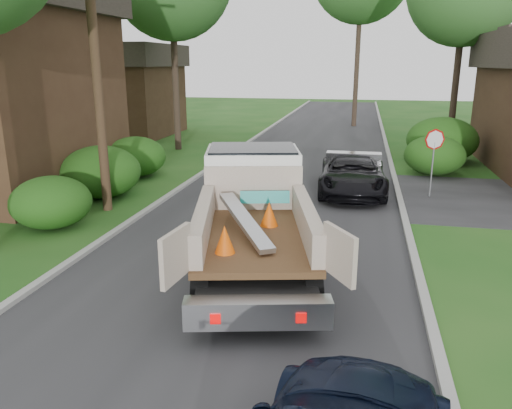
{
  "coord_description": "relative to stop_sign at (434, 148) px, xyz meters",
  "views": [
    {
      "loc": [
        2.65,
        -9.58,
        4.71
      ],
      "look_at": [
        0.08,
        2.51,
        1.2
      ],
      "focal_mm": 35.0,
      "sensor_mm": 36.0,
      "label": 1
    }
  ],
  "objects": [
    {
      "name": "utility_pole",
      "position": [
        -10.68,
        -4.02,
        3.4
      ],
      "size": [
        2.42,
        1.25,
        10.0
      ],
      "color": "#382619",
      "rests_on": "ground"
    },
    {
      "name": "hedge_left_a",
      "position": [
        -11.4,
        -6.0,
        -1.01
      ],
      "size": [
        2.34,
        2.34,
        1.53
      ],
      "primitive_type": "ellipsoid",
      "color": "#134710",
      "rests_on": "ground"
    },
    {
      "name": "stop_sign",
      "position": [
        0.0,
        0.0,
        0.0
      ],
      "size": [
        0.71,
        0.32,
        2.48
      ],
      "color": "slate",
      "rests_on": "ground"
    },
    {
      "name": "hedge_right_b",
      "position": [
        1.3,
        7.0,
        -0.67
      ],
      "size": [
        3.38,
        3.38,
        2.21
      ],
      "primitive_type": "ellipsoid",
      "color": "#134710",
      "rests_on": "ground"
    },
    {
      "name": "ground",
      "position": [
        -5.2,
        -9.0,
        -1.78
      ],
      "size": [
        120.0,
        120.0,
        0.0
      ],
      "primitive_type": "plane",
      "color": "#1B4F16",
      "rests_on": "ground"
    },
    {
      "name": "house_left_far",
      "position": [
        -18.7,
        13.0,
        1.27
      ],
      "size": [
        7.56,
        7.56,
        6.0
      ],
      "color": "#3D2619",
      "rests_on": "ground"
    },
    {
      "name": "hedge_left_b",
      "position": [
        -11.7,
        -2.5,
        -0.84
      ],
      "size": [
        2.86,
        2.86,
        1.87
      ],
      "primitive_type": "ellipsoid",
      "color": "#134710",
      "rests_on": "ground"
    },
    {
      "name": "hedge_left_c",
      "position": [
        -12.0,
        1.0,
        -0.93
      ],
      "size": [
        2.6,
        2.6,
        1.7
      ],
      "primitive_type": "ellipsoid",
      "color": "#134710",
      "rests_on": "ground"
    },
    {
      "name": "curb_left",
      "position": [
        -9.3,
        1.0,
        -1.72
      ],
      "size": [
        0.2,
        90.0,
        0.12
      ],
      "primitive_type": "cube",
      "color": "#9E9E99",
      "rests_on": "ground"
    },
    {
      "name": "hedge_right_a",
      "position": [
        0.6,
        4.0,
        -0.93
      ],
      "size": [
        2.6,
        2.6,
        1.7
      ],
      "primitive_type": "ellipsoid",
      "color": "#134710",
      "rests_on": "ground"
    },
    {
      "name": "black_pickup",
      "position": [
        -2.8,
        0.02,
        -1.06
      ],
      "size": [
        2.55,
        5.24,
        1.44
      ],
      "primitive_type": "imported",
      "rotation": [
        0.0,
        0.0,
        0.03
      ],
      "color": "black",
      "rests_on": "ground"
    },
    {
      "name": "road",
      "position": [
        -5.2,
        1.0,
        -1.77
      ],
      "size": [
        8.0,
        90.0,
        0.02
      ],
      "primitive_type": "cube",
      "color": "#28282B",
      "rests_on": "ground"
    },
    {
      "name": "curb_right",
      "position": [
        -1.1,
        1.0,
        -1.72
      ],
      "size": [
        0.2,
        90.0,
        0.12
      ],
      "primitive_type": "cube",
      "color": "#9E9E99",
      "rests_on": "ground"
    },
    {
      "name": "flatbed_truck",
      "position": [
        -5.08,
        -6.97,
        -0.38
      ],
      "size": [
        4.27,
        7.21,
        2.56
      ],
      "rotation": [
        0.0,
        0.0,
        0.23
      ],
      "color": "black",
      "rests_on": "ground"
    }
  ]
}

